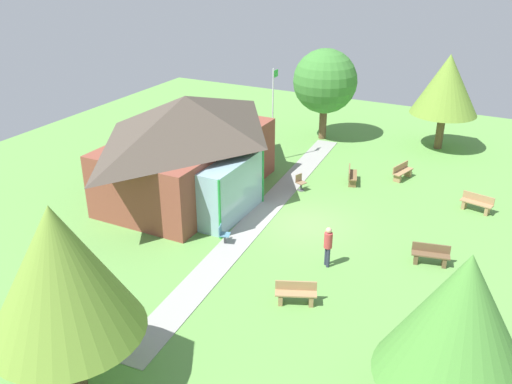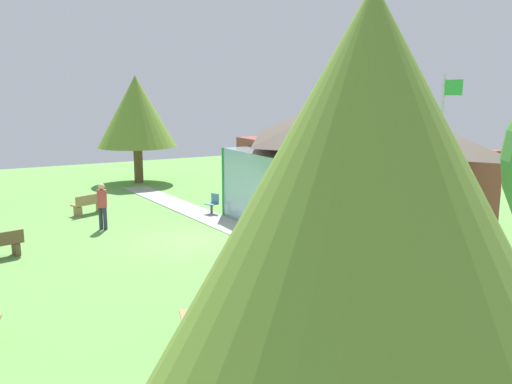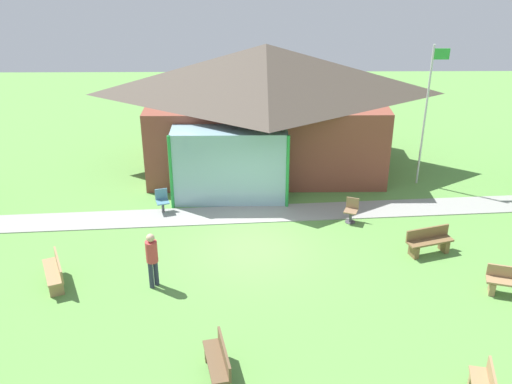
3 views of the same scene
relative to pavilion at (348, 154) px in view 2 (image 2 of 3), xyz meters
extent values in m
plane|color=#609947|center=(-0.43, -6.46, -2.67)|extent=(44.00, 44.00, 0.00)
cube|color=brown|center=(0.07, 0.15, -1.12)|extent=(9.26, 5.34, 3.10)
pyramid|color=#4C4238|center=(0.07, 0.15, 1.44)|extent=(10.26, 6.34, 2.02)
cube|color=#8CB2BF|center=(-1.32, -3.12, -1.27)|extent=(4.17, 1.20, 2.79)
cylinder|color=green|center=(-3.41, -3.72, -1.27)|extent=(0.12, 0.12, 2.79)
cylinder|color=green|center=(0.76, -3.72, -1.27)|extent=(0.12, 0.12, 2.79)
cube|color=#999993|center=(-0.43, -4.30, -2.65)|extent=(22.48, 2.95, 0.03)
cylinder|color=silver|center=(6.04, -1.73, 0.08)|extent=(0.08, 0.08, 5.49)
cube|color=green|center=(6.34, -1.73, 2.47)|extent=(0.60, 0.02, 0.40)
cube|color=#9E7A51|center=(-6.31, -8.57, -2.22)|extent=(1.00, 1.55, 0.06)
cube|color=#9E7A51|center=(-6.10, -9.08, -2.47)|extent=(0.43, 0.30, 0.39)
cube|color=#9E7A51|center=(-6.53, -8.07, -2.47)|extent=(0.43, 0.30, 0.39)
cube|color=#9E7A51|center=(-6.14, -8.50, -2.01)|extent=(0.65, 1.40, 0.36)
cube|color=#9E7A51|center=(6.83, -9.28, -2.22)|extent=(1.56, 0.85, 0.06)
cube|color=#9E7A51|center=(7.36, -9.44, -2.47)|extent=(0.27, 0.43, 0.39)
cube|color=#9E7A51|center=(6.31, -9.12, -2.47)|extent=(0.27, 0.43, 0.39)
cube|color=#9E7A51|center=(6.89, -9.10, -2.01)|extent=(1.45, 0.49, 0.36)
cube|color=brown|center=(5.09, -6.99, -2.22)|extent=(1.56, 0.87, 0.06)
cube|color=brown|center=(5.61, -6.82, -2.47)|extent=(0.27, 0.43, 0.39)
cube|color=brown|center=(4.56, -7.15, -2.47)|extent=(0.27, 0.43, 0.39)
cube|color=brown|center=(5.03, -6.81, -2.01)|extent=(1.45, 0.51, 0.36)
cube|color=brown|center=(-1.51, -11.81, -2.47)|extent=(0.42, 0.24, 0.39)
cube|color=teal|center=(-3.71, -4.13, -2.23)|extent=(0.55, 0.55, 0.04)
cube|color=teal|center=(-3.77, -3.94, -2.01)|extent=(0.43, 0.17, 0.40)
cylinder|color=#4C4C51|center=(-3.71, -4.13, -2.46)|extent=(0.10, 0.10, 0.42)
cylinder|color=#4C4C51|center=(-3.71, -4.13, -2.66)|extent=(0.36, 0.36, 0.02)
cube|color=#8C6B4C|center=(2.91, -4.90, -2.23)|extent=(0.57, 0.57, 0.04)
cube|color=#8C6B4C|center=(2.98, -4.72, -2.01)|extent=(0.42, 0.20, 0.40)
cylinder|color=#4C4C51|center=(2.91, -4.90, -2.46)|extent=(0.10, 0.10, 0.42)
cylinder|color=#4C4C51|center=(2.91, -4.90, -2.66)|extent=(0.36, 0.36, 0.02)
cylinder|color=#2D3347|center=(-3.32, -8.61, -2.24)|extent=(0.14, 0.14, 0.85)
cylinder|color=#2D3347|center=(-3.44, -8.74, -2.24)|extent=(0.14, 0.14, 0.85)
cylinder|color=#BF3F3F|center=(-3.38, -8.68, -1.49)|extent=(0.34, 0.34, 0.65)
sphere|color=#D8AD8C|center=(-3.38, -8.68, -1.05)|extent=(0.24, 0.24, 0.24)
cylinder|color=brown|center=(-12.90, -4.46, -1.65)|extent=(0.50, 0.50, 2.03)
cone|color=olive|center=(-12.90, -4.46, 1.31)|extent=(4.34, 4.34, 3.90)
cone|color=olive|center=(12.79, -10.08, 1.39)|extent=(4.02, 4.02, 3.62)
camera|label=1|loc=(-21.54, -14.75, 9.33)|focal=38.61mm
camera|label=2|loc=(16.15, -12.99, 2.35)|focal=37.32mm
camera|label=3|loc=(-0.59, -23.10, 7.42)|focal=41.81mm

